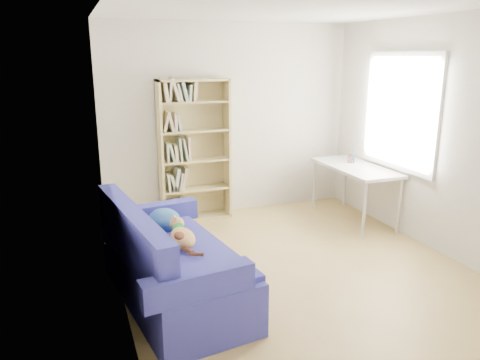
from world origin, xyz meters
The scene contains 6 objects.
ground centered at (0.00, 0.00, 0.00)m, with size 4.00×4.00×0.00m, color #A7894B.
room_shell centered at (0.10, 0.03, 1.64)m, with size 3.54×4.04×2.62m.
sofa centered at (-1.34, -0.24, 0.34)m, with size 1.12×1.95×0.91m.
bookshelf centered at (-0.55, 1.84, 0.86)m, with size 0.94×0.29×1.87m.
desk centered at (1.43, 1.03, 0.68)m, with size 0.61×1.33×0.75m.
pen_cup centered at (1.49, 1.23, 0.82)m, with size 0.09×0.09×0.18m.
Camera 1 is at (-2.07, -4.09, 2.17)m, focal length 35.00 mm.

